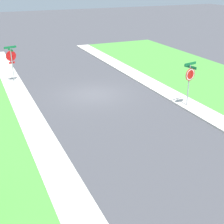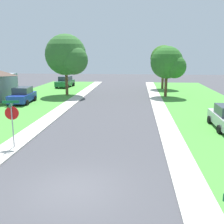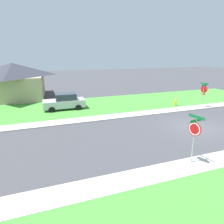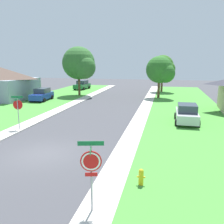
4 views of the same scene
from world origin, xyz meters
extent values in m
plane|color=#424247|center=(0.00, 0.00, 0.00)|extent=(120.00, 120.00, 0.00)
cube|color=beige|center=(4.70, 12.00, 0.05)|extent=(1.40, 56.00, 0.10)
cube|color=#479338|center=(9.40, 12.00, 0.04)|extent=(8.00, 56.00, 0.08)
cube|color=beige|center=(-4.70, 12.00, 0.05)|extent=(1.40, 56.00, 0.10)
cylinder|color=#9E9EA3|center=(4.54, -4.81, 1.30)|extent=(0.07, 0.07, 2.60)
cylinder|color=red|center=(4.55, -4.86, 2.05)|extent=(0.74, 0.21, 0.76)
cylinder|color=white|center=(4.55, -4.88, 2.05)|extent=(0.65, 0.17, 0.67)
cylinder|color=red|center=(4.55, -4.88, 2.05)|extent=(0.53, 0.14, 0.55)
cube|color=#146B38|center=(4.54, -4.81, 2.69)|extent=(0.90, 0.24, 0.16)
cube|color=#146B38|center=(4.54, -4.81, 2.50)|extent=(0.24, 0.90, 0.16)
cube|color=red|center=(4.55, -4.86, 1.55)|extent=(0.43, 0.13, 0.14)
cylinder|color=#9E9EA3|center=(-4.44, 4.34, 1.30)|extent=(0.07, 0.07, 2.60)
cylinder|color=red|center=(-4.45, 4.38, 2.05)|extent=(0.75, 0.18, 0.76)
cylinder|color=white|center=(-4.46, 4.40, 2.05)|extent=(0.66, 0.14, 0.67)
cylinder|color=red|center=(-4.46, 4.41, 2.05)|extent=(0.54, 0.11, 0.55)
cube|color=#146B38|center=(-4.44, 4.34, 2.69)|extent=(0.91, 0.20, 0.16)
cube|color=#146B38|center=(-4.44, 4.34, 2.50)|extent=(0.20, 0.91, 0.16)
cube|color=silver|center=(8.90, 9.52, 0.70)|extent=(1.85, 4.32, 0.76)
cube|color=#2D3842|center=(8.90, 9.32, 1.42)|extent=(1.62, 2.12, 0.68)
cylinder|color=black|center=(8.01, 10.86, 0.32)|extent=(0.25, 0.64, 0.64)
cylinder|color=black|center=(9.81, 10.84, 0.32)|extent=(0.25, 0.64, 0.64)
cylinder|color=black|center=(7.98, 8.20, 0.32)|extent=(0.25, 0.64, 0.64)
cylinder|color=black|center=(9.78, 8.18, 0.32)|extent=(0.25, 0.64, 0.64)
cube|color=tan|center=(17.16, 14.97, 1.50)|extent=(8.80, 7.67, 3.00)
pyramid|color=#33333D|center=(17.16, 14.97, 3.80)|extent=(9.44, 8.31, 1.60)
cylinder|color=gold|center=(6.09, -2.51, 0.35)|extent=(0.22, 0.22, 0.70)
sphere|color=gold|center=(6.09, -2.51, 0.72)|extent=(0.22, 0.22, 0.22)
cylinder|color=gold|center=(5.95, -2.51, 0.45)|extent=(0.10, 0.08, 0.08)
cylinder|color=gold|center=(6.23, -2.51, 0.45)|extent=(0.10, 0.08, 0.08)
camera|label=1|loc=(7.13, 19.07, 7.35)|focal=51.06mm
camera|label=2|loc=(2.46, -9.64, 5.31)|focal=43.23mm
camera|label=3|loc=(-11.95, 11.58, 5.78)|focal=31.68mm
camera|label=4|loc=(6.99, -12.39, 5.49)|focal=38.71mm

